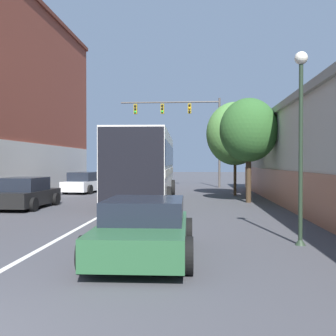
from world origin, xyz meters
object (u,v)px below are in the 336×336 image
(parked_car_left_near, at_px, (86,183))
(parked_car_left_far, at_px, (26,194))
(hatchback_foreground, at_px, (144,229))
(traffic_signal_gantry, at_px, (187,121))
(street_tree_far, at_px, (235,134))
(parked_car_left_mid, at_px, (106,180))
(street_lamp, at_px, (301,134))
(bus, at_px, (144,164))
(street_tree_near, at_px, (249,130))

(parked_car_left_near, distance_m, parked_car_left_far, 9.02)
(hatchback_foreground, height_order, traffic_signal_gantry, traffic_signal_gantry)
(street_tree_far, bearing_deg, hatchback_foreground, -102.11)
(street_tree_far, bearing_deg, parked_car_left_far, -142.78)
(parked_car_left_mid, xyz_separation_m, street_lamp, (9.82, -21.42, 2.08))
(bus, bearing_deg, traffic_signal_gantry, -10.44)
(bus, relative_size, street_tree_far, 1.79)
(hatchback_foreground, relative_size, street_tree_far, 0.69)
(bus, bearing_deg, street_tree_near, -87.91)
(hatchback_foreground, height_order, parked_car_left_mid, parked_car_left_mid)
(hatchback_foreground, height_order, parked_car_left_near, parked_car_left_near)
(parked_car_left_near, bearing_deg, traffic_signal_gantry, -39.68)
(street_lamp, bearing_deg, hatchback_foreground, -157.95)
(street_lamp, height_order, street_tree_near, street_tree_near)
(traffic_signal_gantry, height_order, street_lamp, traffic_signal_gantry)
(parked_car_left_near, relative_size, parked_car_left_mid, 1.10)
(parked_car_left_near, distance_m, traffic_signal_gantry, 10.15)
(street_tree_near, bearing_deg, traffic_signal_gantry, 105.80)
(hatchback_foreground, distance_m, parked_car_left_mid, 23.71)
(parked_car_left_mid, relative_size, street_lamp, 0.88)
(hatchback_foreground, xyz_separation_m, parked_car_left_far, (-6.38, 8.45, 0.04))
(parked_car_left_near, bearing_deg, bus, -134.40)
(bus, distance_m, street_lamp, 11.12)
(hatchback_foreground, bearing_deg, street_lamp, -69.21)
(parked_car_left_mid, height_order, street_tree_far, street_tree_far)
(hatchback_foreground, xyz_separation_m, parked_car_left_near, (-6.32, 17.48, 0.05))
(hatchback_foreground, bearing_deg, bus, 6.42)
(parked_car_left_near, height_order, street_tree_near, street_tree_near)
(parked_car_left_far, bearing_deg, bus, -58.25)
(parked_car_left_far, distance_m, traffic_signal_gantry, 17.18)
(hatchback_foreground, relative_size, street_tree_near, 0.75)
(hatchback_foreground, xyz_separation_m, traffic_signal_gantry, (0.31, 23.56, 4.73))
(traffic_signal_gantry, height_order, street_tree_far, traffic_signal_gantry)
(hatchback_foreground, relative_size, traffic_signal_gantry, 0.48)
(parked_car_left_mid, bearing_deg, street_tree_near, -146.35)
(parked_car_left_near, bearing_deg, parked_car_left_mid, 6.53)
(street_tree_near, height_order, street_tree_far, street_tree_far)
(hatchback_foreground, bearing_deg, traffic_signal_gantry, -2.03)
(traffic_signal_gantry, bearing_deg, parked_car_left_near, -137.48)
(traffic_signal_gantry, height_order, street_tree_near, traffic_signal_gantry)
(parked_car_left_far, xyz_separation_m, street_tree_far, (9.79, 7.44, 3.13))
(street_tree_far, bearing_deg, traffic_signal_gantry, 111.99)
(hatchback_foreground, xyz_separation_m, street_lamp, (3.62, 1.47, 2.10))
(parked_car_left_mid, relative_size, traffic_signal_gantry, 0.51)
(street_lamp, bearing_deg, street_tree_far, 90.84)
(bus, xyz_separation_m, hatchback_foreground, (1.52, -11.29, -1.32))
(street_tree_far, bearing_deg, bus, -137.00)
(parked_car_left_mid, xyz_separation_m, traffic_signal_gantry, (6.52, 0.67, 4.71))
(street_lamp, height_order, street_tree_far, street_tree_far)
(parked_car_left_far, xyz_separation_m, street_tree_near, (10.06, 3.20, 2.98))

